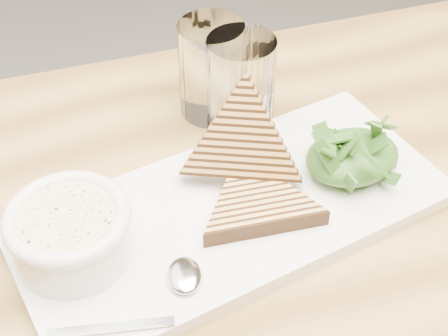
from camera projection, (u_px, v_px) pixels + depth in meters
name	position (u px, v px, depth m)	size (l,w,h in m)	color
table_top	(302.00, 272.00, 0.65)	(1.13, 0.75, 0.04)	#A47D3D
table_leg_br	(444.00, 186.00, 1.28)	(0.06, 0.06, 0.73)	#A47D3D
platter	(232.00, 212.00, 0.67)	(0.42, 0.19, 0.02)	white
soup_bowl	(72.00, 239.00, 0.61)	(0.10, 0.10, 0.04)	white
soup	(67.00, 219.00, 0.59)	(0.09, 0.09, 0.01)	beige
bowl_rim	(67.00, 218.00, 0.59)	(0.11, 0.11, 0.01)	white
sandwich_flat	(257.00, 203.00, 0.66)	(0.14, 0.14, 0.02)	tan
sandwich_lean	(242.00, 142.00, 0.66)	(0.14, 0.14, 0.08)	tan
salad_base	(352.00, 157.00, 0.69)	(0.10, 0.08, 0.04)	#254A18
arugula_pile	(353.00, 151.00, 0.68)	(0.11, 0.10, 0.05)	#34691F
spoon_bowl	(184.00, 275.00, 0.60)	(0.03, 0.04, 0.01)	silver
spoon_handle	(111.00, 327.00, 0.56)	(0.10, 0.01, 0.00)	silver
glass_near	(241.00, 86.00, 0.74)	(0.07, 0.07, 0.11)	white
glass_far	(211.00, 69.00, 0.76)	(0.07, 0.07, 0.11)	white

